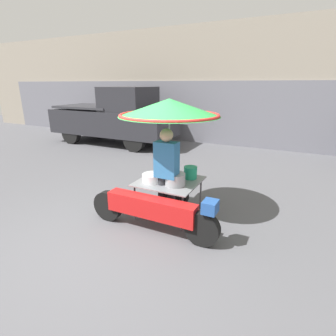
% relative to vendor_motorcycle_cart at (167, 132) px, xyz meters
% --- Properties ---
extents(ground_plane, '(36.00, 36.00, 0.00)m').
position_rel_vendor_motorcycle_cart_xyz_m(ground_plane, '(-0.46, -1.12, -1.54)').
color(ground_plane, '#56565B').
extents(shopfront_building, '(28.00, 2.06, 4.41)m').
position_rel_vendor_motorcycle_cart_xyz_m(shopfront_building, '(-0.46, 7.24, 0.65)').
color(shopfront_building, gray).
rests_on(shopfront_building, ground).
extents(vendor_motorcycle_cart, '(2.26, 1.69, 2.07)m').
position_rel_vendor_motorcycle_cart_xyz_m(vendor_motorcycle_cart, '(0.00, 0.00, 0.00)').
color(vendor_motorcycle_cart, black).
rests_on(vendor_motorcycle_cart, ground).
extents(vendor_person, '(0.38, 0.22, 1.62)m').
position_rel_vendor_motorcycle_cart_xyz_m(vendor_person, '(0.05, -0.12, -0.63)').
color(vendor_person, '#2D2D33').
rests_on(vendor_person, ground).
extents(pickup_truck, '(4.98, 1.84, 2.19)m').
position_rel_vendor_motorcycle_cart_xyz_m(pickup_truck, '(-4.51, 4.51, -0.50)').
color(pickup_truck, black).
rests_on(pickup_truck, ground).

